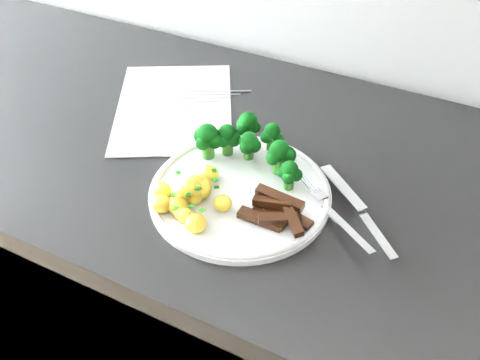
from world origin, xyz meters
name	(u,v)px	position (x,y,z in m)	size (l,w,h in m)	color
counter	(295,343)	(0.14, 1.67, 0.45)	(2.40, 0.60, 0.90)	black
recipe_paper	(174,106)	(-0.15, 1.74, 0.90)	(0.31, 0.34, 0.00)	silver
plate	(240,192)	(0.06, 1.59, 0.91)	(0.26, 0.26, 0.01)	white
broccoli	(249,143)	(0.04, 1.65, 0.95)	(0.18, 0.10, 0.06)	#29601B
potatoes	(190,195)	(0.01, 1.53, 0.93)	(0.12, 0.12, 0.04)	yellow
beef_strips	(277,212)	(0.12, 1.56, 0.92)	(0.10, 0.06, 0.03)	black
fork	(337,217)	(0.20, 1.59, 0.92)	(0.14, 0.11, 0.01)	silver
knife	(366,220)	(0.23, 1.61, 0.91)	(0.15, 0.14, 0.02)	silver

